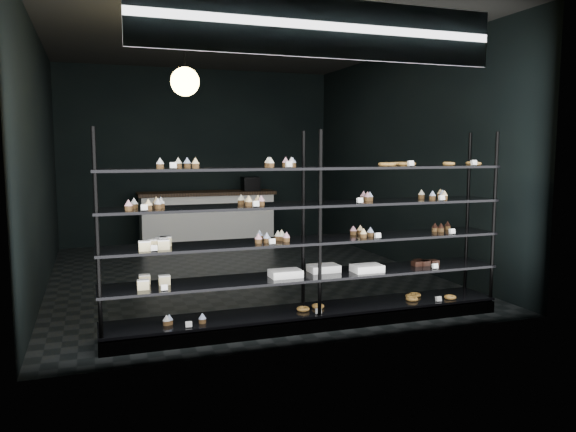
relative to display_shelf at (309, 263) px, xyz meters
The scene contains 5 objects.
room 2.64m from the display_shelf, 91.35° to the left, with size 5.01×6.01×3.20m.
display_shelf is the anchor object (origin of this frame).
signage 2.17m from the display_shelf, 96.91° to the right, with size 3.30×0.05×0.50m.
pendant_lamp 2.37m from the display_shelf, 130.64° to the left, with size 0.31×0.31×0.88m.
service_counter 4.95m from the display_shelf, 90.24° to the left, with size 2.43×0.65×1.23m.
Camera 1 is at (-1.91, -7.46, 1.72)m, focal length 35.00 mm.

